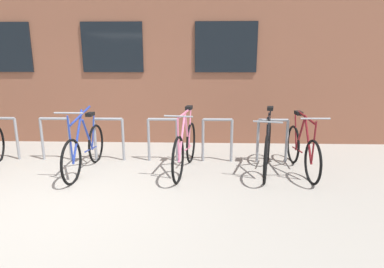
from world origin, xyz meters
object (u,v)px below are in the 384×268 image
bicycle_pink (185,148)px  bicycle_black (267,148)px  bicycle_maroon (302,149)px  bicycle_blue (85,149)px

bicycle_pink → bicycle_black: bearing=0.8°
bicycle_maroon → bicycle_pink: size_ratio=0.97×
bicycle_maroon → bicycle_pink: bicycle_pink is taller
bicycle_maroon → bicycle_pink: bearing=-179.3°
bicycle_black → bicycle_pink: (-1.38, -0.02, -0.00)m
bicycle_black → bicycle_pink: 1.38m
bicycle_maroon → bicycle_black: bearing=-179.4°
bicycle_black → bicycle_pink: bearing=-179.2°
bicycle_maroon → bicycle_black: 0.58m
bicycle_blue → bicycle_pink: (1.68, 0.09, 0.01)m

